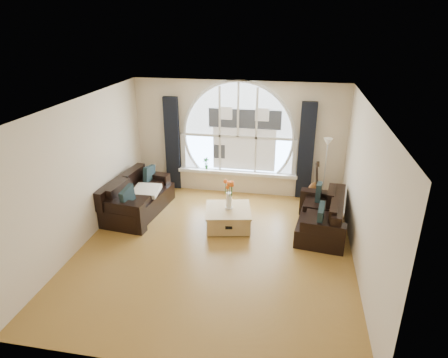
{
  "coord_description": "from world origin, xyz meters",
  "views": [
    {
      "loc": [
        1.31,
        -6.13,
        4.02
      ],
      "look_at": [
        0.0,
        0.9,
        1.05
      ],
      "focal_mm": 31.39,
      "sensor_mm": 36.0,
      "label": 1
    }
  ],
  "objects_px": {
    "sofa_right": "(321,213)",
    "potted_plant": "(206,163)",
    "vase_flowers": "(229,191)",
    "sofa_left": "(138,196)",
    "coffee_chest": "(228,217)",
    "guitar": "(316,182)",
    "floor_lamp": "(325,173)"
  },
  "relations": [
    {
      "from": "sofa_left",
      "to": "potted_plant",
      "type": "height_order",
      "value": "potted_plant"
    },
    {
      "from": "sofa_right",
      "to": "vase_flowers",
      "type": "height_order",
      "value": "vase_flowers"
    },
    {
      "from": "coffee_chest",
      "to": "guitar",
      "type": "distance_m",
      "value": 2.33
    },
    {
      "from": "vase_flowers",
      "to": "floor_lamp",
      "type": "height_order",
      "value": "floor_lamp"
    },
    {
      "from": "potted_plant",
      "to": "sofa_left",
      "type": "bearing_deg",
      "value": -128.59
    },
    {
      "from": "coffee_chest",
      "to": "vase_flowers",
      "type": "distance_m",
      "value": 0.57
    },
    {
      "from": "coffee_chest",
      "to": "sofa_right",
      "type": "bearing_deg",
      "value": -6.29
    },
    {
      "from": "coffee_chest",
      "to": "floor_lamp",
      "type": "xyz_separation_m",
      "value": [
        1.94,
        1.38,
        0.58
      ]
    },
    {
      "from": "sofa_left",
      "to": "coffee_chest",
      "type": "height_order",
      "value": "sofa_left"
    },
    {
      "from": "vase_flowers",
      "to": "guitar",
      "type": "distance_m",
      "value": 2.3
    },
    {
      "from": "sofa_left",
      "to": "vase_flowers",
      "type": "distance_m",
      "value": 2.11
    },
    {
      "from": "vase_flowers",
      "to": "guitar",
      "type": "height_order",
      "value": "vase_flowers"
    },
    {
      "from": "sofa_left",
      "to": "sofa_right",
      "type": "bearing_deg",
      "value": 5.16
    },
    {
      "from": "sofa_right",
      "to": "floor_lamp",
      "type": "xyz_separation_m",
      "value": [
        0.09,
        1.22,
        0.4
      ]
    },
    {
      "from": "vase_flowers",
      "to": "sofa_left",
      "type": "bearing_deg",
      "value": 173.41
    },
    {
      "from": "potted_plant",
      "to": "sofa_right",
      "type": "bearing_deg",
      "value": -30.63
    },
    {
      "from": "sofa_right",
      "to": "potted_plant",
      "type": "relative_size",
      "value": 5.62
    },
    {
      "from": "sofa_left",
      "to": "guitar",
      "type": "bearing_deg",
      "value": 24.22
    },
    {
      "from": "sofa_right",
      "to": "coffee_chest",
      "type": "relative_size",
      "value": 1.81
    },
    {
      "from": "sofa_left",
      "to": "floor_lamp",
      "type": "xyz_separation_m",
      "value": [
        4.0,
        1.1,
        0.4
      ]
    },
    {
      "from": "sofa_right",
      "to": "guitar",
      "type": "height_order",
      "value": "guitar"
    },
    {
      "from": "sofa_left",
      "to": "coffee_chest",
      "type": "bearing_deg",
      "value": -0.86
    },
    {
      "from": "sofa_left",
      "to": "floor_lamp",
      "type": "relative_size",
      "value": 1.15
    },
    {
      "from": "vase_flowers",
      "to": "potted_plant",
      "type": "bearing_deg",
      "value": 116.67
    },
    {
      "from": "coffee_chest",
      "to": "sofa_left",
      "type": "bearing_deg",
      "value": 160.98
    },
    {
      "from": "sofa_right",
      "to": "floor_lamp",
      "type": "height_order",
      "value": "floor_lamp"
    },
    {
      "from": "sofa_right",
      "to": "vase_flowers",
      "type": "relative_size",
      "value": 2.34
    },
    {
      "from": "sofa_right",
      "to": "potted_plant",
      "type": "xyz_separation_m",
      "value": [
        -2.72,
        1.61,
        0.3
      ]
    },
    {
      "from": "sofa_left",
      "to": "coffee_chest",
      "type": "distance_m",
      "value": 2.08
    },
    {
      "from": "vase_flowers",
      "to": "guitar",
      "type": "relative_size",
      "value": 0.66
    },
    {
      "from": "guitar",
      "to": "potted_plant",
      "type": "bearing_deg",
      "value": 149.26
    },
    {
      "from": "floor_lamp",
      "to": "sofa_right",
      "type": "bearing_deg",
      "value": -94.23
    }
  ]
}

